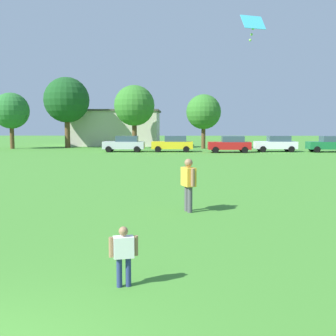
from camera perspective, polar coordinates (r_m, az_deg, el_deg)
name	(u,v)px	position (r m, az deg, el deg)	size (l,w,h in m)	color
ground_plane	(146,159)	(34.12, -3.11, 1.23)	(160.00, 160.00, 0.00)	#42842D
child_kite_flyer	(124,251)	(7.22, -6.13, -11.31)	(0.49, 0.27, 1.05)	navy
adult_bystander	(188,180)	(13.19, 2.84, -1.72)	(0.49, 0.76, 1.71)	#4C4C51
kite	(253,24)	(17.62, 11.59, 18.80)	(1.03, 0.72, 1.04)	#3FBFE5
parked_car_silver_0	(125,144)	(43.75, -5.99, 3.35)	(4.30, 2.02, 1.68)	silver
parked_car_yellow_1	(173,144)	(43.61, 0.70, 3.37)	(4.30, 2.02, 1.68)	yellow
parked_car_red_2	(230,144)	(42.95, 8.54, 3.27)	(4.30, 2.02, 1.68)	red
parked_car_white_3	(276,144)	(45.12, 14.67, 3.26)	(4.30, 2.02, 1.68)	white
parked_car_green_4	(329,144)	(46.27, 21.34, 3.11)	(4.30, 2.02, 1.68)	#196B38
tree_far_left	(11,111)	(52.76, -20.79, 7.36)	(4.25, 4.25, 6.63)	brown
tree_left	(67,100)	(53.16, -13.78, 9.06)	(5.58, 5.58, 8.69)	brown
tree_right	(134,106)	(50.28, -4.66, 8.54)	(4.86, 4.86, 7.57)	brown
tree_far_right	(204,112)	(49.87, 4.92, 7.69)	(4.14, 4.14, 6.46)	brown
house_left	(116,128)	(58.81, -7.13, 5.53)	(12.25, 8.98, 4.89)	beige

